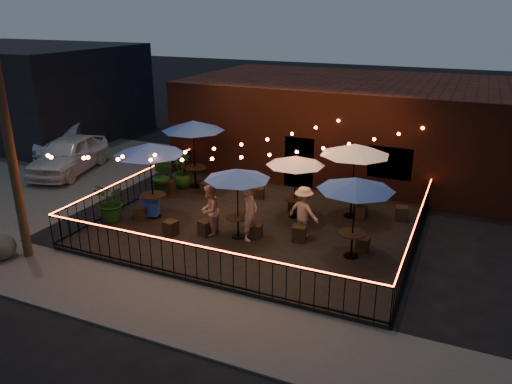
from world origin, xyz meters
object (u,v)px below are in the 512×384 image
at_px(cafe_table_3, 296,161).
at_px(cafe_table_5, 355,150).
at_px(cafe_table_0, 149,150).
at_px(cafe_table_4, 356,185).
at_px(utility_pole, 6,124).
at_px(cafe_table_2, 237,175).
at_px(cafe_table_1, 193,127).
at_px(cooler, 150,206).

bearing_deg(cafe_table_3, cafe_table_5, 25.34).
height_order(cafe_table_0, cafe_table_3, cafe_table_0).
relative_size(cafe_table_0, cafe_table_5, 0.98).
bearing_deg(cafe_table_4, cafe_table_3, 140.12).
relative_size(utility_pole, cafe_table_3, 3.16).
xyz_separation_m(utility_pole, cafe_table_3, (6.27, 5.71, -1.86)).
bearing_deg(cafe_table_0, cafe_table_2, -4.91).
xyz_separation_m(cafe_table_2, cafe_table_3, (1.05, 2.25, -0.06)).
relative_size(cafe_table_2, cafe_table_3, 0.94).
bearing_deg(cafe_table_3, cafe_table_4, -39.88).
height_order(utility_pole, cafe_table_2, utility_pole).
bearing_deg(cafe_table_5, cafe_table_4, -75.90).
relative_size(cafe_table_1, cafe_table_5, 1.07).
distance_m(cafe_table_3, cafe_table_5, 1.99).
distance_m(utility_pole, cafe_table_2, 6.51).
bearing_deg(cafe_table_0, cooler, 175.03).
distance_m(utility_pole, cafe_table_4, 9.64).
bearing_deg(cafe_table_2, cooler, 175.09).
height_order(cafe_table_2, cafe_table_3, cafe_table_2).
relative_size(cafe_table_2, cafe_table_4, 0.91).
bearing_deg(cooler, cafe_table_2, -26.22).
bearing_deg(utility_pole, cafe_table_1, 77.12).
xyz_separation_m(cafe_table_0, cafe_table_1, (-0.26, 3.25, 0.08)).
relative_size(utility_pole, cafe_table_5, 2.77).
bearing_deg(utility_pole, cafe_table_2, 33.51).
distance_m(cafe_table_1, cafe_table_2, 5.08).
bearing_deg(cafe_table_5, cafe_table_0, -155.60).
bearing_deg(cafe_table_1, cooler, -87.89).
relative_size(cafe_table_1, cooler, 4.04).
distance_m(cafe_table_0, cafe_table_5, 6.78).
bearing_deg(cafe_table_1, cafe_table_2, -44.38).
bearing_deg(cafe_table_3, cafe_table_0, -155.98).
distance_m(cafe_table_2, cooler, 3.89).
bearing_deg(utility_pole, cafe_table_4, 22.35).
xyz_separation_m(cafe_table_5, cooler, (-6.32, -2.79, -1.97)).
bearing_deg(cooler, cafe_table_3, 1.89).
distance_m(cafe_table_1, cafe_table_5, 6.46).
bearing_deg(cafe_table_4, utility_pole, -157.65).
height_order(cafe_table_2, cooler, cafe_table_2).
bearing_deg(cooler, cafe_table_1, 70.80).
distance_m(cafe_table_1, cooler, 3.86).
relative_size(cafe_table_3, cafe_table_5, 0.87).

